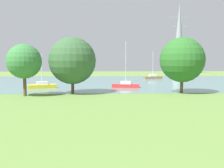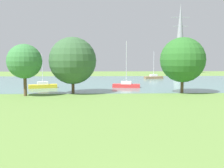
# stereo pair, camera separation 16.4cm
# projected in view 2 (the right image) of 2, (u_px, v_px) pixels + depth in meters

# --- Properties ---
(ground_plane) EXTENTS (160.00, 160.00, 0.00)m
(ground_plane) POSITION_uv_depth(u_px,v_px,m) (112.00, 103.00, 30.00)
(ground_plane) COLOR olive
(water_surface) EXTENTS (140.00, 40.00, 0.02)m
(water_surface) POSITION_uv_depth(u_px,v_px,m) (107.00, 82.00, 57.86)
(water_surface) COLOR slate
(water_surface) RESTS_ON ground
(sailboat_red) EXTENTS (4.98, 2.24, 8.09)m
(sailboat_red) POSITION_uv_depth(u_px,v_px,m) (126.00, 85.00, 46.17)
(sailboat_red) COLOR red
(sailboat_red) RESTS_ON water_surface
(sailboat_brown) EXTENTS (5.02, 2.57, 7.02)m
(sailboat_brown) POSITION_uv_depth(u_px,v_px,m) (154.00, 77.00, 67.62)
(sailboat_brown) COLOR brown
(sailboat_brown) RESTS_ON water_surface
(sailboat_yellow) EXTENTS (5.03, 2.85, 5.97)m
(sailboat_yellow) POSITION_uv_depth(u_px,v_px,m) (43.00, 85.00, 45.41)
(sailboat_yellow) COLOR yellow
(sailboat_yellow) RESTS_ON water_surface
(tree_west_far) EXTENTS (4.67, 4.67, 7.03)m
(tree_west_far) POSITION_uv_depth(u_px,v_px,m) (24.00, 61.00, 35.18)
(tree_west_far) COLOR brown
(tree_west_far) RESTS_ON ground
(tree_west_near) EXTENTS (6.83, 6.83, 8.19)m
(tree_west_near) POSITION_uv_depth(u_px,v_px,m) (73.00, 61.00, 37.89)
(tree_west_near) COLOR brown
(tree_west_near) RESTS_ON ground
(tree_east_far) EXTENTS (6.60, 6.60, 8.19)m
(tree_east_far) POSITION_uv_depth(u_px,v_px,m) (183.00, 60.00, 38.35)
(tree_east_far) COLOR brown
(tree_east_far) RESTS_ON ground
(electricity_pylon) EXTENTS (6.40, 4.40, 24.18)m
(electricity_pylon) POSITION_uv_depth(u_px,v_px,m) (180.00, 39.00, 90.20)
(electricity_pylon) COLOR gray
(electricity_pylon) RESTS_ON ground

